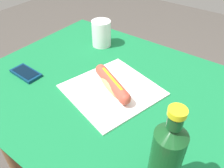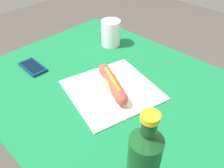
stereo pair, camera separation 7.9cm
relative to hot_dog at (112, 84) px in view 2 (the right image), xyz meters
name	(u,v)px [view 2 (the right image)]	position (x,y,z in m)	size (l,w,h in m)	color
dining_table	(125,125)	(-0.05, -0.01, -0.18)	(1.12, 0.77, 0.75)	brown
paper_wrapper	(112,90)	(0.00, 0.00, -0.03)	(0.28, 0.29, 0.01)	white
hot_dog	(112,84)	(0.00, 0.00, 0.00)	(0.20, 0.12, 0.05)	tan
cell_phone	(33,67)	(0.32, 0.12, -0.03)	(0.13, 0.07, 0.01)	#0A2D4C
soda_bottle	(143,165)	(-0.30, 0.22, 0.08)	(0.06, 0.06, 0.26)	#14471E
drinking_cup	(111,33)	(0.23, -0.24, 0.03)	(0.09, 0.09, 0.12)	white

